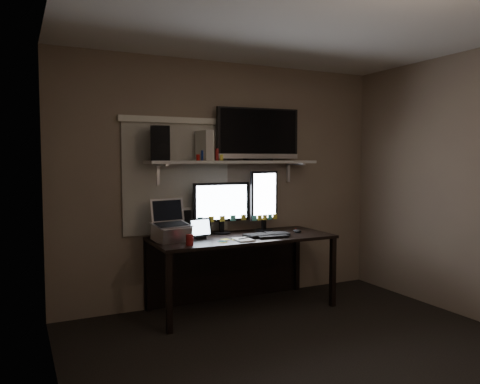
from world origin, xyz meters
TOP-DOWN VIEW (x-y plane):
  - floor at (0.00, 0.00)m, footprint 3.60×3.60m
  - ceiling at (0.00, 0.00)m, footprint 3.60×3.60m
  - back_wall at (0.00, 1.80)m, footprint 3.60×0.00m
  - left_wall at (-1.80, 0.00)m, footprint 0.00×3.60m
  - window_blinds at (-0.55, 1.79)m, footprint 1.10×0.02m
  - desk at (0.00, 1.55)m, footprint 1.80×0.75m
  - wall_shelf at (0.00, 1.62)m, footprint 1.80×0.35m
  - monitor_landscape at (-0.12, 1.67)m, footprint 0.62×0.08m
  - monitor_portrait at (0.35, 1.62)m, footprint 0.33×0.09m
  - keyboard at (0.23, 1.32)m, footprint 0.48×0.21m
  - mouse at (0.61, 1.37)m, footprint 0.08×0.11m
  - notepad at (-0.09, 1.21)m, footprint 0.16×0.22m
  - tablet at (-0.43, 1.46)m, footprint 0.24×0.13m
  - file_sorter at (-0.54, 1.73)m, footprint 0.22×0.11m
  - laptop at (-0.72, 1.46)m, footprint 0.38×0.33m
  - cup at (-0.63, 1.19)m, footprint 0.08×0.08m
  - sticky_notes at (-0.18, 1.29)m, footprint 0.32×0.25m
  - tv at (0.30, 1.67)m, footprint 0.92×0.22m
  - game_console at (-0.32, 1.62)m, footprint 0.11×0.25m
  - speaker at (-0.77, 1.61)m, footprint 0.22×0.25m
  - bottles at (-0.27, 1.59)m, footprint 0.22×0.11m

SIDE VIEW (x-z plane):
  - floor at x=0.00m, z-range 0.00..0.00m
  - desk at x=0.00m, z-range 0.19..0.92m
  - sticky_notes at x=-0.18m, z-range 0.73..0.73m
  - notepad at x=-0.09m, z-range 0.73..0.74m
  - keyboard at x=0.23m, z-range 0.73..0.76m
  - mouse at x=0.61m, z-range 0.73..0.77m
  - cup at x=-0.63m, z-range 0.73..0.83m
  - tablet at x=-0.43m, z-range 0.73..0.93m
  - file_sorter at x=-0.54m, z-range 0.73..1.00m
  - laptop at x=-0.72m, z-range 0.73..1.11m
  - monitor_landscape at x=-0.12m, z-range 0.73..1.27m
  - monitor_portrait at x=0.35m, z-range 0.73..1.38m
  - back_wall at x=0.00m, z-range -0.55..3.05m
  - left_wall at x=-1.80m, z-range -0.55..3.05m
  - window_blinds at x=-0.55m, z-range 0.75..1.85m
  - wall_shelf at x=0.00m, z-range 1.45..1.48m
  - bottles at x=-0.27m, z-range 1.48..1.62m
  - game_console at x=-0.32m, z-range 1.48..1.77m
  - speaker at x=-0.77m, z-range 1.48..1.80m
  - tv at x=0.30m, z-range 1.48..2.03m
  - ceiling at x=0.00m, z-range 2.50..2.50m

